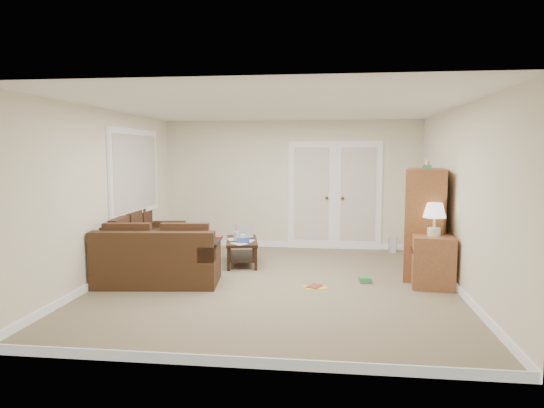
# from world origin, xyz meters

# --- Properties ---
(floor) EXTENTS (5.50, 5.50, 0.00)m
(floor) POSITION_xyz_m (0.00, 0.00, 0.00)
(floor) COLOR gray
(floor) RESTS_ON ground
(ceiling) EXTENTS (5.00, 5.50, 0.02)m
(ceiling) POSITION_xyz_m (0.00, 0.00, 2.50)
(ceiling) COLOR white
(ceiling) RESTS_ON wall_back
(wall_left) EXTENTS (0.02, 5.50, 2.50)m
(wall_left) POSITION_xyz_m (-2.50, 0.00, 1.25)
(wall_left) COLOR white
(wall_left) RESTS_ON floor
(wall_right) EXTENTS (0.02, 5.50, 2.50)m
(wall_right) POSITION_xyz_m (2.50, 0.00, 1.25)
(wall_right) COLOR white
(wall_right) RESTS_ON floor
(wall_back) EXTENTS (5.00, 0.02, 2.50)m
(wall_back) POSITION_xyz_m (0.00, 2.75, 1.25)
(wall_back) COLOR white
(wall_back) RESTS_ON floor
(wall_front) EXTENTS (5.00, 0.02, 2.50)m
(wall_front) POSITION_xyz_m (0.00, -2.75, 1.25)
(wall_front) COLOR white
(wall_front) RESTS_ON floor
(baseboards) EXTENTS (5.00, 5.50, 0.10)m
(baseboards) POSITION_xyz_m (0.00, 0.00, 0.05)
(baseboards) COLOR silver
(baseboards) RESTS_ON floor
(french_doors) EXTENTS (1.80, 0.05, 2.13)m
(french_doors) POSITION_xyz_m (0.85, 2.71, 1.04)
(french_doors) COLOR silver
(french_doors) RESTS_ON floor
(window_left) EXTENTS (0.05, 1.92, 1.42)m
(window_left) POSITION_xyz_m (-2.46, 1.00, 1.55)
(window_left) COLOR silver
(window_left) RESTS_ON wall_left
(sectional_sofa) EXTENTS (2.03, 2.69, 0.81)m
(sectional_sofa) POSITION_xyz_m (-1.98, 0.40, 0.32)
(sectional_sofa) COLOR #442C1A
(sectional_sofa) RESTS_ON floor
(coffee_table) EXTENTS (0.69, 1.09, 0.69)m
(coffee_table) POSITION_xyz_m (-0.70, 1.19, 0.23)
(coffee_table) COLOR black
(coffee_table) RESTS_ON floor
(tv_armoire) EXTENTS (0.75, 1.11, 1.76)m
(tv_armoire) POSITION_xyz_m (2.20, 0.73, 0.83)
(tv_armoire) COLOR brown
(tv_armoire) RESTS_ON floor
(side_cabinet) EXTENTS (0.61, 0.61, 1.18)m
(side_cabinet) POSITION_xyz_m (2.20, 0.11, 0.43)
(side_cabinet) COLOR brown
(side_cabinet) RESTS_ON floor
(space_heater) EXTENTS (0.15, 0.14, 0.32)m
(space_heater) POSITION_xyz_m (1.95, 2.45, 0.16)
(space_heater) COLOR silver
(space_heater) RESTS_ON floor
(floor_magazine) EXTENTS (0.37, 0.33, 0.01)m
(floor_magazine) POSITION_xyz_m (0.58, -0.11, 0.00)
(floor_magazine) COLOR yellow
(floor_magazine) RESTS_ON floor
(floor_greenbox) EXTENTS (0.17, 0.22, 0.08)m
(floor_greenbox) POSITION_xyz_m (1.28, 0.25, 0.04)
(floor_greenbox) COLOR #408C51
(floor_greenbox) RESTS_ON floor
(floor_book) EXTENTS (0.25, 0.28, 0.02)m
(floor_book) POSITION_xyz_m (0.49, -0.06, 0.01)
(floor_book) COLOR brown
(floor_book) RESTS_ON floor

